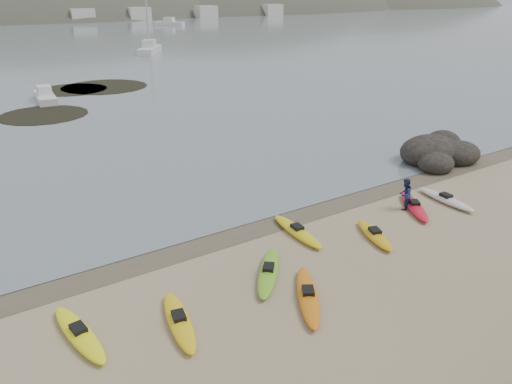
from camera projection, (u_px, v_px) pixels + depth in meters
ground at (256, 222)px, 23.04m from camera, size 600.00×600.00×0.00m
wet_sand at (260, 224)px, 22.80m from camera, size 60.00×60.00×0.00m
kayaks at (313, 254)px, 19.94m from camera, size 19.37×7.73×0.34m
person_east at (405, 194)px, 24.07m from camera, size 0.94×0.85×1.58m
rock_cluster at (438, 156)px, 31.07m from camera, size 5.54×4.12×2.01m
kelp_mats at (81, 94)px, 50.16m from camera, size 16.62×18.01×0.04m
moored_boats at (38, 45)px, 87.32m from camera, size 92.66×92.16×1.19m
far_hills at (68, 57)px, 198.50m from camera, size 550.00×135.00×80.00m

